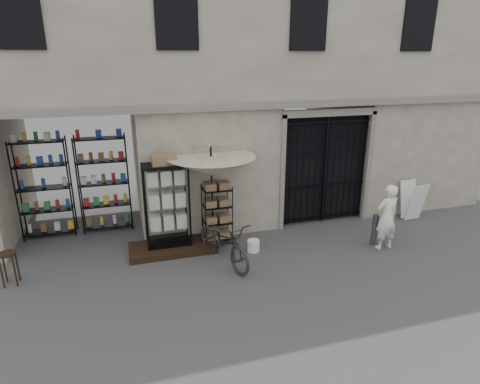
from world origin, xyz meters
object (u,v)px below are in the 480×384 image
object	(u,v)px
display_cabinet	(167,209)
bicycle	(224,262)
market_umbrella	(211,161)
white_bucket	(253,246)
wire_rack	(217,215)
wooden_stool	(9,268)
easel_sign	(412,201)
steel_bollard	(375,230)
shopkeeper	(383,248)

from	to	relation	value
display_cabinet	bicycle	distance (m)	1.79
market_umbrella	white_bucket	xyz separation A→B (m)	(0.83, -0.63, -1.95)
bicycle	wire_rack	bearing A→B (deg)	66.38
bicycle	white_bucket	bearing A→B (deg)	4.14
wooden_stool	easel_sign	world-z (taller)	easel_sign
white_bucket	wooden_stool	size ratio (longest dim) A/B	0.41
bicycle	easel_sign	world-z (taller)	easel_sign
wire_rack	easel_sign	xyz separation A→B (m)	(5.53, -0.08, -0.17)
display_cabinet	market_umbrella	distance (m)	1.50
white_bucket	wire_rack	bearing A→B (deg)	136.41
market_umbrella	bicycle	world-z (taller)	market_umbrella
wooden_stool	steel_bollard	size ratio (longest dim) A/B	0.90
wooden_stool	easel_sign	xyz separation A→B (m)	(9.92, 0.58, 0.18)
steel_bollard	shopkeeper	xyz separation A→B (m)	(0.11, -0.24, -0.39)
easel_sign	display_cabinet	bearing A→B (deg)	176.94
display_cabinet	wooden_stool	xyz separation A→B (m)	(-3.22, -0.68, -0.64)
market_umbrella	bicycle	distance (m)	2.29
wooden_stool	steel_bollard	world-z (taller)	steel_bollard
steel_bollard	wooden_stool	bearing A→B (deg)	176.42
display_cabinet	easel_sign	world-z (taller)	display_cabinet
white_bucket	steel_bollard	distance (m)	2.95
market_umbrella	wooden_stool	distance (m)	4.64
steel_bollard	wire_rack	bearing A→B (deg)	162.17
wire_rack	shopkeeper	size ratio (longest dim) A/B	0.93
wire_rack	market_umbrella	bearing A→B (deg)	179.83
wooden_stool	easel_sign	bearing A→B (deg)	3.37
white_bucket	shopkeeper	size ratio (longest dim) A/B	0.18
wire_rack	shopkeeper	xyz separation A→B (m)	(3.72, -1.40, -0.72)
bicycle	wooden_stool	world-z (taller)	bicycle
display_cabinet	steel_bollard	distance (m)	4.95
bicycle	display_cabinet	bearing A→B (deg)	118.68
display_cabinet	easel_sign	size ratio (longest dim) A/B	1.97
steel_bollard	easel_sign	size ratio (longest dim) A/B	0.73
display_cabinet	white_bucket	distance (m)	2.18
wooden_stool	shopkeeper	xyz separation A→B (m)	(8.10, -0.74, -0.37)
display_cabinet	easel_sign	xyz separation A→B (m)	(6.70, -0.09, -0.47)
bicycle	easel_sign	size ratio (longest dim) A/B	1.83
wire_rack	shopkeeper	world-z (taller)	wire_rack
display_cabinet	shopkeeper	size ratio (longest dim) A/B	1.31
easel_sign	market_umbrella	bearing A→B (deg)	177.39
shopkeeper	easel_sign	distance (m)	2.31
market_umbrella	white_bucket	size ratio (longest dim) A/B	10.17
market_umbrella	shopkeeper	xyz separation A→B (m)	(3.84, -1.36, -2.08)
bicycle	wooden_stool	bearing A→B (deg)	157.57
shopkeeper	white_bucket	bearing A→B (deg)	-19.09
wire_rack	easel_sign	world-z (taller)	wire_rack
market_umbrella	steel_bollard	bearing A→B (deg)	-16.70
bicycle	easel_sign	xyz separation A→B (m)	(5.63, 0.92, 0.55)
market_umbrella	steel_bollard	world-z (taller)	market_umbrella
display_cabinet	wooden_stool	bearing A→B (deg)	167.17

